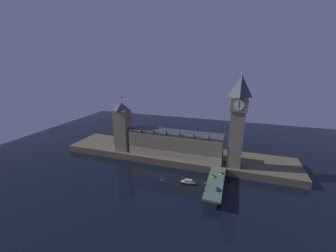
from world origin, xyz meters
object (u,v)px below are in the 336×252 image
car_northbound_lead (213,176)px  pedestrian_near_rail (207,185)px  street_lamp_far (211,166)px  car_southbound_lead (218,189)px  clock_tower (238,119)px  street_lamp_mid (224,178)px  street_lamp_near (205,186)px  boat_upstream (188,182)px  victoria_tower (123,127)px  car_southbound_trail (221,173)px

car_northbound_lead → pedestrian_near_rail: size_ratio=2.33×
pedestrian_near_rail → street_lamp_far: street_lamp_far is taller
car_northbound_lead → street_lamp_far: bearing=108.9°
car_northbound_lead → car_southbound_lead: 17.44m
clock_tower → street_lamp_mid: clock_tower is taller
car_southbound_lead → street_lamp_mid: size_ratio=0.67×
street_lamp_near → street_lamp_mid: size_ratio=1.18×
car_southbound_lead → boat_upstream: car_southbound_lead is taller
victoria_tower → street_lamp_near: (88.26, -47.77, -18.48)m
boat_upstream → clock_tower: bearing=43.1°
boat_upstream → pedestrian_near_rail: bearing=-34.9°
car_northbound_lead → boat_upstream: size_ratio=0.31×
car_northbound_lead → pedestrian_near_rail: 14.68m
clock_tower → car_southbound_trail: (-8.68, -19.84, -38.58)m
car_southbound_lead → pedestrian_near_rail: (-7.67, 2.22, 0.14)m
pedestrian_near_rail → street_lamp_mid: 13.83m
pedestrian_near_rail → street_lamp_far: 23.28m
victoria_tower → car_southbound_lead: 108.04m
clock_tower → car_northbound_lead: (-13.79, -25.88, -38.62)m
victoria_tower → street_lamp_mid: size_ratio=9.09×
street_lamp_mid → boat_upstream: (-25.93, 2.30, -9.79)m
clock_tower → pedestrian_near_rail: size_ratio=46.08×
clock_tower → victoria_tower: size_ratio=1.42×
victoria_tower → car_northbound_lead: 97.68m
victoria_tower → street_lamp_near: victoria_tower is taller
street_lamp_near → boat_upstream: bearing=131.2°
street_lamp_near → street_lamp_far: 29.45m
car_southbound_lead → pedestrian_near_rail: size_ratio=2.39×
car_northbound_lead → street_lamp_near: street_lamp_near is taller
clock_tower → street_lamp_far: size_ratio=12.95×
victoria_tower → car_northbound_lead: bearing=-16.5°
victoria_tower → pedestrian_near_rail: 100.30m
car_southbound_lead → street_lamp_mid: 11.39m
street_lamp_mid → street_lamp_far: street_lamp_mid is taller
victoria_tower → street_lamp_mid: 106.38m
clock_tower → car_southbound_lead: clock_tower is taller
car_southbound_trail → pedestrian_near_rail: (-7.67, -20.49, 0.21)m
car_northbound_lead → street_lamp_mid: 10.55m
street_lamp_near → street_lamp_mid: 18.40m
pedestrian_near_rail → street_lamp_near: street_lamp_near is taller
car_northbound_lead → pedestrian_near_rail: bearing=-100.0°
car_southbound_trail → street_lamp_far: (-8.07, 2.61, 3.02)m
victoria_tower → street_lamp_mid: (99.29, -33.05, -19.13)m
pedestrian_near_rail → boat_upstream: size_ratio=0.13×
victoria_tower → car_northbound_lead: size_ratio=13.91×
street_lamp_mid → street_lamp_far: size_ratio=1.00×
car_northbound_lead → street_lamp_near: size_ratio=0.55×
car_southbound_trail → car_southbound_lead: bearing=-90.0°
street_lamp_near → boat_upstream: (-14.90, 17.02, -10.45)m
street_lamp_mid → street_lamp_far: (-11.03, 14.72, -0.00)m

